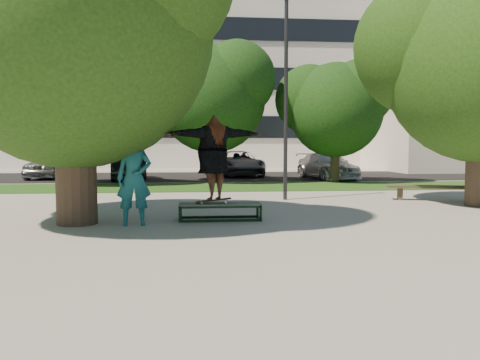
{
  "coord_description": "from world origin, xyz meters",
  "views": [
    {
      "loc": [
        -1.67,
        -9.04,
        1.65
      ],
      "look_at": [
        -0.79,
        0.6,
        0.94
      ],
      "focal_mm": 35.0,
      "sensor_mm": 36.0,
      "label": 1
    }
  ],
  "objects": [
    {
      "name": "ground",
      "position": [
        0.0,
        0.0,
        0.0
      ],
      "size": [
        120.0,
        120.0,
        0.0
      ],
      "primitive_type": "plane",
      "color": "gray",
      "rests_on": "ground"
    },
    {
      "name": "grass_strip",
      "position": [
        1.0,
        9.5,
        0.01
      ],
      "size": [
        30.0,
        4.0,
        0.02
      ],
      "primitive_type": "cube",
      "color": "#1C4A15",
      "rests_on": "ground"
    },
    {
      "name": "asphalt_strip",
      "position": [
        0.0,
        16.0,
        0.01
      ],
      "size": [
        40.0,
        8.0,
        0.01
      ],
      "primitive_type": "cube",
      "color": "black",
      "rests_on": "ground"
    },
    {
      "name": "tree_left",
      "position": [
        -4.29,
        1.09,
        4.42
      ],
      "size": [
        6.96,
        5.95,
        7.12
      ],
      "color": "#38281E",
      "rests_on": "ground"
    },
    {
      "name": "tree_right",
      "position": [
        5.92,
        3.08,
        4.09
      ],
      "size": [
        6.24,
        5.33,
        6.51
      ],
      "color": "#38281E",
      "rests_on": "ground"
    },
    {
      "name": "bg_tree_left",
      "position": [
        -6.57,
        11.07,
        3.73
      ],
      "size": [
        5.28,
        4.51,
        5.77
      ],
      "color": "#38281E",
      "rests_on": "ground"
    },
    {
      "name": "bg_tree_mid",
      "position": [
        -1.08,
        12.08,
        4.02
      ],
      "size": [
        5.76,
        4.92,
        6.24
      ],
      "color": "#38281E",
      "rests_on": "ground"
    },
    {
      "name": "bg_tree_right",
      "position": [
        4.43,
        11.57,
        3.49
      ],
      "size": [
        5.04,
        4.31,
        5.43
      ],
      "color": "#38281E",
      "rests_on": "ground"
    },
    {
      "name": "lamppost",
      "position": [
        1.0,
        5.0,
        3.15
      ],
      "size": [
        0.25,
        0.15,
        6.11
      ],
      "color": "#2D2D30",
      "rests_on": "ground"
    },
    {
      "name": "office_building",
      "position": [
        -2.0,
        31.98,
        8.0
      ],
      "size": [
        30.0,
        14.12,
        16.0
      ],
      "color": "beige",
      "rests_on": "ground"
    },
    {
      "name": "grind_box",
      "position": [
        -1.18,
        1.25,
        0.19
      ],
      "size": [
        1.8,
        0.6,
        0.38
      ],
      "color": "black",
      "rests_on": "ground"
    },
    {
      "name": "skater_rig",
      "position": [
        -1.32,
        1.25,
        1.38
      ],
      "size": [
        2.34,
        1.49,
        1.94
      ],
      "rotation": [
        0.0,
        0.0,
        3.56
      ],
      "color": "white",
      "rests_on": "grind_box"
    },
    {
      "name": "bystander",
      "position": [
        -2.97,
        0.73,
        0.97
      ],
      "size": [
        0.77,
        0.56,
        1.94
      ],
      "primitive_type": "imported",
      "rotation": [
        0.0,
        0.0,
        0.15
      ],
      "color": "#1B6267",
      "rests_on": "ground"
    },
    {
      "name": "bench",
      "position": [
        5.51,
        4.32,
        0.38
      ],
      "size": [
        2.95,
        1.11,
        0.45
      ],
      "rotation": [
        0.0,
        0.0,
        -0.25
      ],
      "color": "#483D2B",
      "rests_on": "ground"
    },
    {
      "name": "car_silver_a",
      "position": [
        -9.0,
        15.36,
        0.73
      ],
      "size": [
        1.86,
        4.34,
        1.46
      ],
      "primitive_type": "imported",
      "rotation": [
        0.0,
        0.0,
        -0.03
      ],
      "color": "#9E9EA3",
      "rests_on": "asphalt_strip"
    },
    {
      "name": "car_dark",
      "position": [
        -5.0,
        13.84,
        0.73
      ],
      "size": [
        2.24,
        4.63,
        1.46
      ],
      "primitive_type": "imported",
      "rotation": [
        0.0,
        0.0,
        0.16
      ],
      "color": "black",
      "rests_on": "asphalt_strip"
    },
    {
      "name": "car_grey",
      "position": [
        0.54,
        16.33,
        0.68
      ],
      "size": [
        2.72,
        5.08,
        1.36
      ],
      "primitive_type": "imported",
      "rotation": [
        0.0,
        0.0,
        0.1
      ],
      "color": "#5A5A5F",
      "rests_on": "asphalt_strip"
    },
    {
      "name": "car_silver_b",
      "position": [
        4.7,
        13.5,
        0.64
      ],
      "size": [
        2.55,
        4.69,
        1.29
      ],
      "primitive_type": "imported",
      "rotation": [
        0.0,
        0.0,
        0.17
      ],
      "color": "silver",
      "rests_on": "asphalt_strip"
    }
  ]
}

